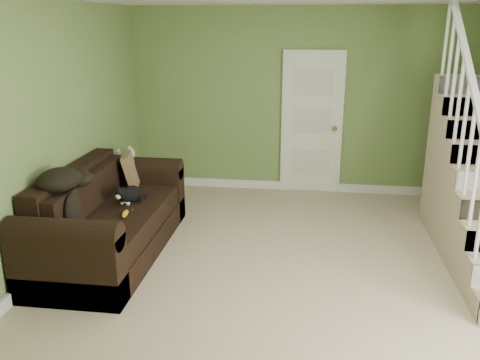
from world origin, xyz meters
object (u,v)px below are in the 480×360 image
(side_table, at_px, (129,190))
(cat, at_px, (129,195))
(sofa, at_px, (107,222))
(banana, at_px, (125,214))

(side_table, height_order, cat, side_table)
(sofa, height_order, side_table, sofa)
(side_table, xyz_separation_m, cat, (0.34, -0.91, 0.26))
(cat, bearing_deg, sofa, -115.88)
(sofa, distance_m, side_table, 1.14)
(sofa, bearing_deg, side_table, 98.10)
(side_table, distance_m, banana, 1.40)
(sofa, bearing_deg, banana, -33.41)
(sofa, height_order, cat, sofa)
(side_table, bearing_deg, sofa, -81.90)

